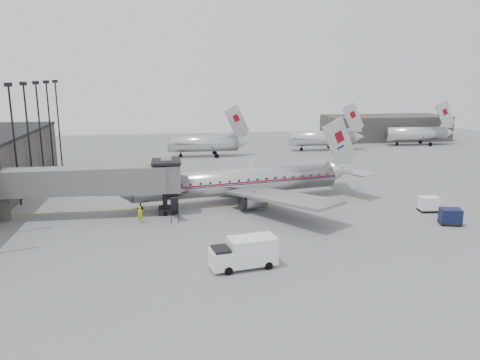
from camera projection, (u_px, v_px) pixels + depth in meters
The scene contains 13 objects.
ground at pixel (247, 219), 53.79m from camera, with size 160.00×160.00×0.00m, color slate.
hangar at pixel (385, 128), 117.45m from camera, with size 30.00×12.00×6.00m, color #383532.
apron_line at pixel (262, 204), 60.01m from camera, with size 0.15×60.00×0.01m, color gold.
jet_bridge at pixel (100, 181), 53.99m from camera, with size 21.00×6.20×7.10m.
floodlight_masts at pixel (21, 136), 60.49m from camera, with size 0.90×42.25×15.25m.
distant_aircraft_near at pixel (204, 143), 93.41m from camera, with size 16.39×3.20×10.26m.
distant_aircraft_mid at pixel (323, 138), 101.02m from camera, with size 16.39×3.20×10.26m.
distant_aircraft_far at pixel (417, 133), 108.34m from camera, with size 16.39×3.20×10.26m.
airliner at pixel (243, 181), 60.55m from camera, with size 33.31×30.59×10.62m.
service_van at pixel (244, 252), 39.93m from camera, with size 5.96×3.10×2.67m.
baggage_cart_navy at pixel (450, 216), 51.53m from camera, with size 2.70×2.32×1.80m.
baggage_cart_white at pixel (429, 204), 56.42m from camera, with size 2.46×1.97×1.81m.
ramp_worker at pixel (140, 214), 52.08m from camera, with size 0.71×0.47×1.96m, color #BCD018.
Camera 1 is at (-8.40, -50.75, 16.36)m, focal length 35.00 mm.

